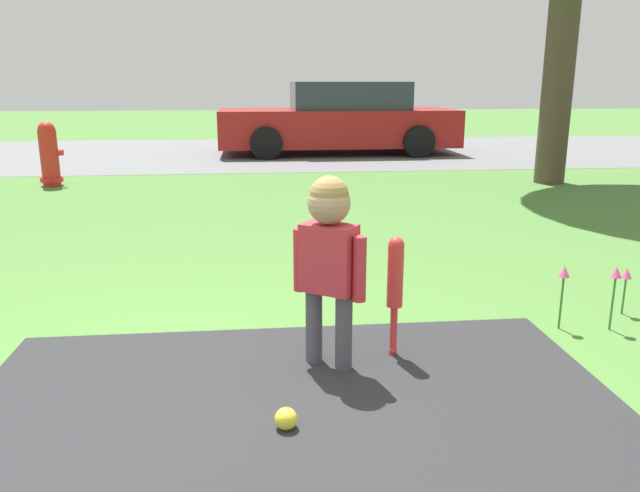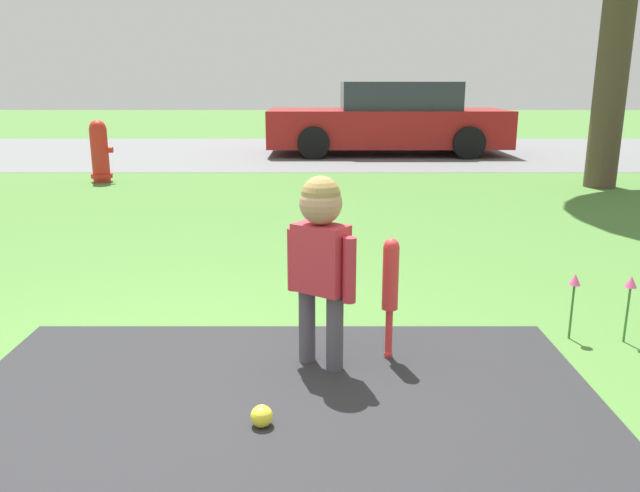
{
  "view_description": "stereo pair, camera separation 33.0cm",
  "coord_description": "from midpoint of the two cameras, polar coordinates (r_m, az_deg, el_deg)",
  "views": [
    {
      "loc": [
        0.33,
        -2.27,
        1.33
      ],
      "look_at": [
        0.66,
        0.91,
        0.5
      ],
      "focal_mm": 35.0,
      "sensor_mm": 36.0,
      "label": 1
    },
    {
      "loc": [
        0.66,
        -2.28,
        1.33
      ],
      "look_at": [
        0.66,
        0.91,
        0.5
      ],
      "focal_mm": 35.0,
      "sensor_mm": 36.0,
      "label": 2
    }
  ],
  "objects": [
    {
      "name": "parked_car",
      "position": [
        12.31,
        1.0,
        11.43
      ],
      "size": [
        4.5,
        2.08,
        1.35
      ],
      "rotation": [
        0.0,
        0.0,
        3.14
      ],
      "color": "maroon",
      "rests_on": "ground"
    },
    {
      "name": "sports_ball",
      "position": [
        2.57,
        -6.95,
        -15.5
      ],
      "size": [
        0.09,
        0.09,
        0.09
      ],
      "color": "yellow",
      "rests_on": "ground"
    },
    {
      "name": "flower_bed",
      "position": [
        3.78,
        23.5,
        -2.56
      ],
      "size": [
        0.65,
        0.28,
        0.39
      ],
      "color": "#38702D",
      "rests_on": "ground"
    },
    {
      "name": "street_strip",
      "position": [
        12.57,
        -8.3,
        8.47
      ],
      "size": [
        40.0,
        6.0,
        0.01
      ],
      "color": "slate",
      "rests_on": "ground"
    },
    {
      "name": "fire_hydrant",
      "position": [
        9.09,
        -24.5,
        7.6
      ],
      "size": [
        0.32,
        0.29,
        0.85
      ],
      "color": "red",
      "rests_on": "ground"
    },
    {
      "name": "baseball_bat",
      "position": [
        3.06,
        3.84,
        -3.14
      ],
      "size": [
        0.08,
        0.08,
        0.62
      ],
      "color": "red",
      "rests_on": "ground"
    },
    {
      "name": "child",
      "position": [
        2.88,
        -2.44,
        -0.01
      ],
      "size": [
        0.32,
        0.26,
        0.93
      ],
      "rotation": [
        0.0,
        0.0,
        -0.61
      ],
      "color": "#4C4751",
      "rests_on": "ground"
    },
    {
      "name": "ground_plane",
      "position": [
        2.68,
        -16.44,
        -15.76
      ],
      "size": [
        60.0,
        60.0,
        0.0
      ],
      "primitive_type": "plane",
      "color": "#477533"
    }
  ]
}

